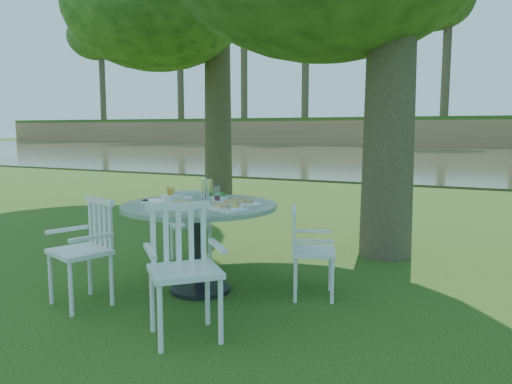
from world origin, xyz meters
TOP-DOWN VIEW (x-y plane):
  - ground at (0.00, 0.00)m, footprint 140.00×140.00m
  - table at (-0.16, -0.66)m, footprint 1.43×1.43m
  - chair_ne at (0.77, -0.37)m, footprint 0.50×0.52m
  - chair_nw at (-0.75, 0.11)m, footprint 0.58×0.58m
  - chair_sw at (-0.86, -1.34)m, footprint 0.58×0.56m
  - chair_se at (0.24, -1.54)m, footprint 0.67×0.67m
  - tableware at (-0.20, -0.62)m, footprint 1.16×0.74m
  - river at (0.00, 23.00)m, footprint 100.00×28.00m
  - far_bank at (0.28, 41.12)m, footprint 100.00×18.00m

SIDE VIEW (x-z plane):
  - ground at x=0.00m, z-range 0.00..0.00m
  - river at x=0.00m, z-range -0.06..0.06m
  - chair_ne at x=0.77m, z-range 0.07..0.88m
  - chair_nw at x=-0.75m, z-range 0.07..0.92m
  - chair_sw at x=-0.86m, z-range 0.08..0.99m
  - chair_se at x=0.24m, z-range 0.08..1.05m
  - table at x=-0.16m, z-range 0.26..1.09m
  - tableware at x=-0.20m, z-range 0.76..0.98m
  - far_bank at x=0.28m, z-range -0.35..14.85m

